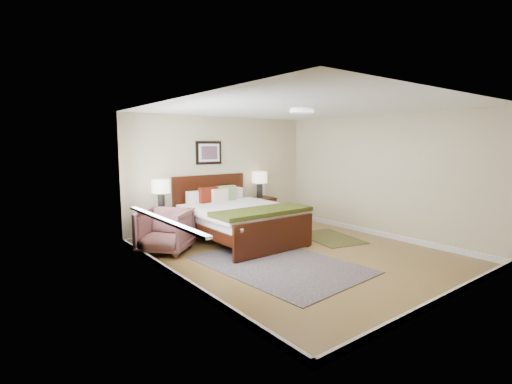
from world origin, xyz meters
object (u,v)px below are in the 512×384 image
Objects in this scene: nightstand_left at (162,217)px; nightstand_right at (260,209)px; rug_persian at (280,264)px; lamp_right at (260,179)px; bed at (238,213)px; armchair at (165,231)px; lamp_left at (161,189)px.

nightstand_right is (2.43, 0.01, -0.09)m from nightstand_left.
nightstand_left is at bearing 105.82° from rug_persian.
nightstand_right is 0.25× the size of rug_persian.
bed is at bearing -144.21° from lamp_right.
nightstand_left reaches higher than rug_persian.
lamp_left is at bearing 118.31° from armchair.
lamp_left reaches higher than nightstand_right.
armchair is (-2.68, -0.72, -0.01)m from nightstand_right.
nightstand_right is 2.78m from armchair.
lamp_left is at bearing 179.67° from nightstand_right.
nightstand_left is 0.76m from armchair.
nightstand_left is 2.66m from rug_persian.
lamp_right is 0.23× the size of rug_persian.
bed reaches higher than rug_persian.
rug_persian is (0.89, -2.48, -1.04)m from lamp_left.
armchair is at bearing -109.83° from nightstand_left.
bed is 1.56m from lamp_left.
lamp_right is (2.43, 0.00, 0.04)m from lamp_left.
lamp_right is at bearing 90.00° from nightstand_right.
lamp_left reaches higher than nightstand_left.
nightstand_right is (1.23, 0.87, -0.17)m from bed.
lamp_left reaches higher than rug_persian.
bed reaches higher than nightstand_left.
armchair is at bearing 173.75° from bed.
lamp_left is 1.02m from armchair.
bed is 3.71× the size of nightstand_left.
lamp_left is 0.23× the size of rug_persian.
nightstand_left is at bearing -179.83° from nightstand_right.
lamp_left is at bearing 90.00° from nightstand_left.
lamp_right reaches higher than bed.
armchair is (-0.26, -0.71, -0.10)m from nightstand_left.
rug_persian is at bearing -121.80° from nightstand_right.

